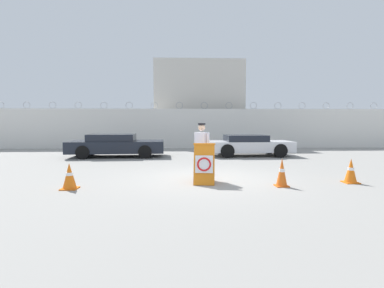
% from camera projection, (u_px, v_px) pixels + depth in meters
% --- Properties ---
extents(ground_plane, '(90.00, 90.00, 0.00)m').
position_uv_depth(ground_plane, '(206.00, 179.00, 9.22)').
color(ground_plane, gray).
extents(perimeter_wall, '(36.00, 0.30, 3.11)m').
position_uv_depth(perimeter_wall, '(192.00, 128.00, 20.23)').
color(perimeter_wall, silver).
rests_on(perimeter_wall, ground_plane).
extents(building_block, '(6.62, 5.78, 6.31)m').
position_uv_depth(building_block, '(198.00, 105.00, 24.35)').
color(building_block, beige).
rests_on(building_block, ground_plane).
extents(barricade_sign, '(0.66, 0.85, 1.15)m').
position_uv_depth(barricade_sign, '(204.00, 163.00, 8.49)').
color(barricade_sign, orange).
rests_on(barricade_sign, ground_plane).
extents(security_guard, '(0.48, 0.64, 1.71)m').
position_uv_depth(security_guard, '(202.00, 148.00, 9.24)').
color(security_guard, '#514C42').
rests_on(security_guard, ground_plane).
extents(traffic_cone_near, '(0.35, 0.35, 0.77)m').
position_uv_depth(traffic_cone_near, '(282.00, 173.00, 8.08)').
color(traffic_cone_near, orange).
rests_on(traffic_cone_near, ground_plane).
extents(traffic_cone_mid, '(0.41, 0.41, 0.68)m').
position_uv_depth(traffic_cone_mid, '(69.00, 176.00, 7.76)').
color(traffic_cone_mid, orange).
rests_on(traffic_cone_mid, ground_plane).
extents(traffic_cone_far, '(0.40, 0.40, 0.70)m').
position_uv_depth(traffic_cone_far, '(351.00, 171.00, 8.55)').
color(traffic_cone_far, orange).
rests_on(traffic_cone_far, ground_plane).
extents(parked_car_front_coupe, '(4.78, 2.20, 1.15)m').
position_uv_depth(parked_car_front_coupe, '(116.00, 145.00, 15.11)').
color(parked_car_front_coupe, black).
rests_on(parked_car_front_coupe, ground_plane).
extents(parked_car_rear_sedan, '(4.32, 2.04, 1.09)m').
position_uv_depth(parked_car_rear_sedan, '(249.00, 145.00, 15.51)').
color(parked_car_rear_sedan, black).
rests_on(parked_car_rear_sedan, ground_plane).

